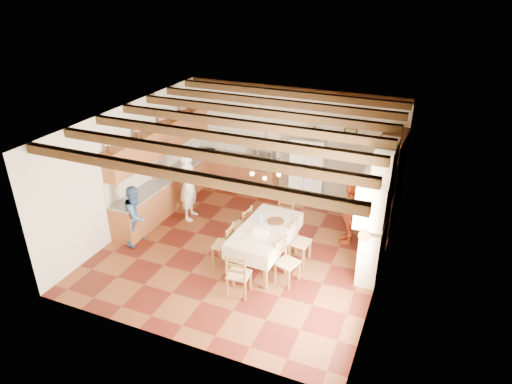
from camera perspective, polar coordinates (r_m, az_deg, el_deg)
floor at (r=10.66m, az=-1.13°, el=-6.65°), size 6.00×6.50×0.02m
ceiling at (r=9.37m, az=-1.29°, el=9.04°), size 6.00×6.50×0.02m
wall_back at (r=12.74m, az=4.77°, el=6.55°), size 6.00×0.02×3.00m
wall_front at (r=7.47m, az=-11.49°, el=-9.37°), size 6.00×0.02×3.00m
wall_left at (r=11.38m, az=-15.23°, el=3.20°), size 0.02×6.50×3.00m
wall_right at (r=9.25m, az=16.14°, el=-2.47°), size 0.02×6.50×3.00m
ceiling_beams at (r=9.40m, az=-1.28°, el=8.46°), size 6.00×6.30×0.16m
lower_cabinets_left at (r=12.41m, az=-10.64°, el=0.24°), size 0.60×4.30×0.86m
lower_cabinets_back at (r=13.39m, az=-2.13°, el=2.71°), size 2.30×0.60×0.86m
countertop_left at (r=12.22m, az=-10.82°, el=2.14°), size 0.62×4.30×0.04m
countertop_back at (r=13.22m, az=-2.16°, el=4.50°), size 2.34×0.62×0.04m
backsplash_left at (r=12.25m, az=-12.07°, el=3.71°), size 0.03×4.30×0.60m
backsplash_back at (r=13.35m, az=-1.67°, el=6.19°), size 2.30×0.03×0.60m
upper_cabinets at (r=11.93m, az=-11.72°, el=6.48°), size 0.35×4.20×0.70m
fireplace at (r=9.50m, az=14.51°, el=-2.15°), size 0.56×1.60×2.80m
wall_picture at (r=12.24m, az=11.73°, el=6.98°), size 0.34×0.03×0.42m
refrigerator at (r=12.47m, az=6.50°, el=3.01°), size 0.98×0.84×1.78m
hutch at (r=11.35m, az=16.20°, el=1.25°), size 0.65×1.34×2.37m
dining_table at (r=9.69m, az=1.13°, el=-4.91°), size 1.08×2.00×0.85m
chandelier at (r=9.01m, az=1.21°, el=3.17°), size 0.47×0.47×0.03m
chair_left_near at (r=9.82m, az=-4.15°, el=-6.50°), size 0.43×0.45×0.96m
chair_left_far at (r=10.46m, az=-1.88°, el=-4.20°), size 0.45×0.46×0.96m
chair_right_near at (r=9.27m, az=3.92°, el=-8.71°), size 0.50×0.51×0.96m
chair_right_far at (r=9.93m, az=5.54°, el=-6.16°), size 0.44×0.46×0.96m
chair_end_near at (r=8.95m, az=-2.17°, el=-10.13°), size 0.46×0.44×0.96m
chair_end_far at (r=10.83m, az=3.41°, el=-3.11°), size 0.45×0.43×0.96m
person_man at (r=11.46m, az=-8.39°, el=0.93°), size 0.57×0.75×1.86m
person_woman_blue at (r=10.76m, az=-14.72°, el=-2.77°), size 0.60×0.74×1.43m
person_woman_red at (r=10.60m, az=11.56°, el=-2.63°), size 0.59×0.95×1.51m
microwave at (r=12.86m, az=1.07°, el=4.73°), size 0.62×0.46×0.32m
fridge_vase at (r=12.07m, az=7.29°, el=7.45°), size 0.28×0.28×0.29m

